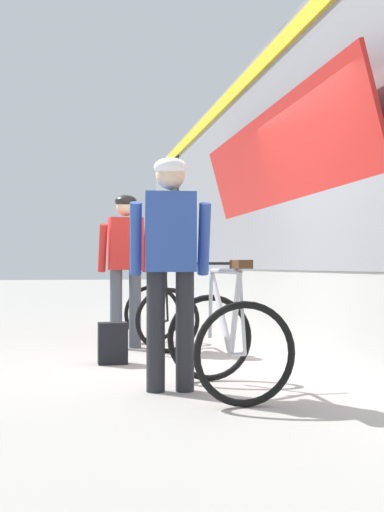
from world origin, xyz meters
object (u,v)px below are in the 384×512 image
at_px(cyclist_near_in_blue, 170,251).
at_px(cyclist_far_in_red, 126,256).
at_px(backpack_on_platform, 113,343).
at_px(bicycle_far_black, 160,313).
at_px(bicycle_near_silver, 226,339).

xyz_separation_m(cyclist_near_in_blue, cyclist_far_in_red, (-0.10, 2.69, 0.00)).
bearing_deg(backpack_on_platform, bicycle_far_black, 61.56).
relative_size(cyclist_near_in_blue, cyclist_far_in_red, 1.00).
distance_m(cyclist_near_in_blue, bicycle_far_black, 2.76).
bearing_deg(bicycle_far_black, backpack_on_platform, -117.77).
bearing_deg(bicycle_near_silver, backpack_on_platform, 114.25).
relative_size(cyclist_near_in_blue, bicycle_far_black, 1.61).
bearing_deg(cyclist_far_in_red, bicycle_near_silver, -80.03).
height_order(cyclist_near_in_blue, bicycle_far_black, cyclist_near_in_blue).
bearing_deg(bicycle_far_black, bicycle_near_silver, -87.90).
bearing_deg(backpack_on_platform, cyclist_near_in_blue, -78.06).
distance_m(bicycle_near_silver, bicycle_far_black, 2.80).
relative_size(cyclist_far_in_red, bicycle_near_silver, 1.63).
bearing_deg(bicycle_near_silver, cyclist_near_in_blue, 160.77).
bearing_deg(cyclist_far_in_red, backpack_on_platform, -100.73).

